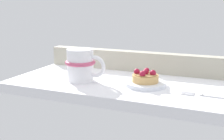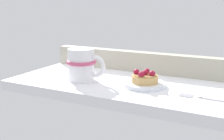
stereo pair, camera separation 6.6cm
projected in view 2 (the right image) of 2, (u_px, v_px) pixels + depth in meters
The scene contains 6 objects.
ground_plane at pixel (128, 87), 89.68cm from camera, with size 73.01×34.22×3.08cm, color white.
window_rail_back at pixel (145, 62), 101.56cm from camera, with size 71.55×4.11×7.04cm, color #B2AD99.
dessert_plate at pixel (145, 84), 84.44cm from camera, with size 12.29×12.29×1.18cm.
raspberry_tart at pixel (145, 78), 83.94cm from camera, with size 7.76×7.76×3.85cm.
coffee_mug at pixel (82, 64), 89.94cm from camera, with size 13.30×9.49×10.15cm.
dessert_fork at pixel (209, 98), 72.93cm from camera, with size 15.84×2.53×0.60cm.
Camera 2 is at (35.12, -78.81, 23.96)cm, focal length 46.01 mm.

